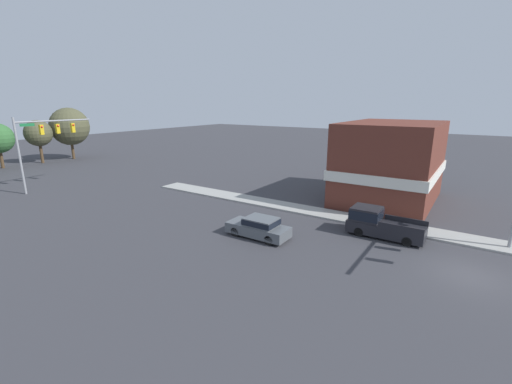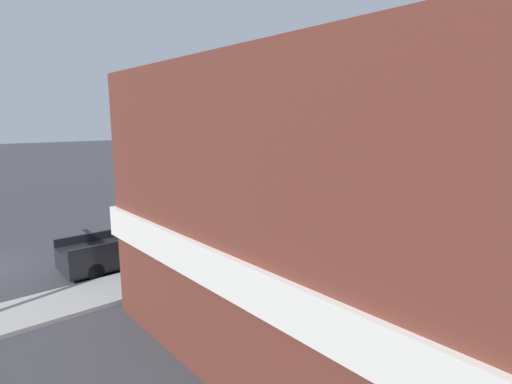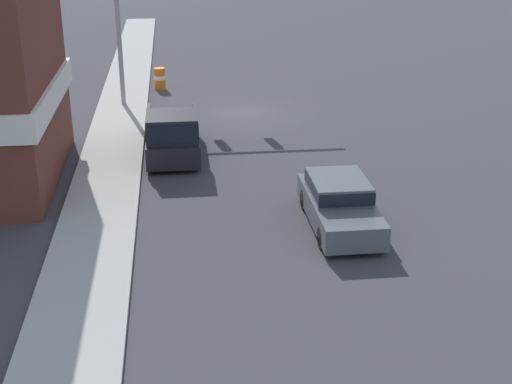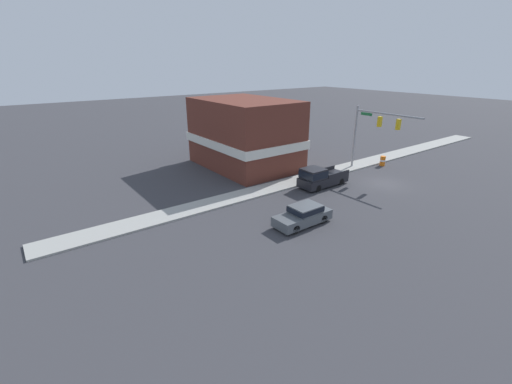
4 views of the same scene
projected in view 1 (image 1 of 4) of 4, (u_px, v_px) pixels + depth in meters
The scene contains 8 objects.
ground_plane at pixel (469, 276), 19.01m from camera, with size 200.00×200.00×0.00m, color #38383D.
sidewalk_curb at pixel (473, 241), 23.58m from camera, with size 2.40×60.00×0.14m.
far_signal_assembly at pixel (44, 136), 36.63m from camera, with size 8.08×0.49×7.89m.
car_lead at pixel (259, 227), 24.29m from camera, with size 1.83×4.57×1.47m.
pickup_truck_parked at pixel (378, 223), 24.56m from camera, with size 2.00×5.22×1.98m.
corner_brick_building at pixel (390, 163), 32.93m from camera, with size 12.36×8.47×7.55m.
backdrop_tree_right_mid at pixel (38, 133), 53.23m from camera, with size 4.04×4.04×6.71m.
backdrop_tree_right_far at pixel (70, 127), 57.00m from camera, with size 6.16×6.16×8.52m.
Camera 1 is at (-20.88, 0.38, 9.34)m, focal length 24.00 mm.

